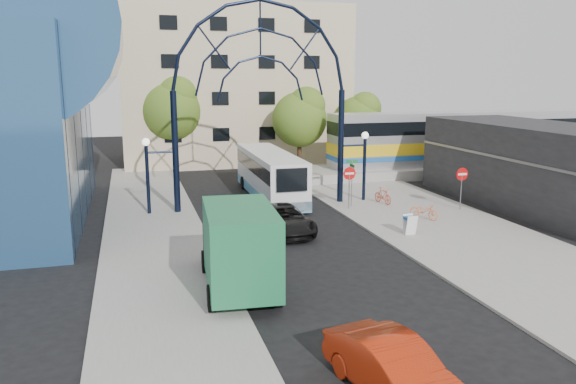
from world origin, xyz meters
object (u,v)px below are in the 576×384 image
object	(u,v)px
gateway_arch	(261,63)
bike_near_a	(424,211)
do_not_enter_sign	(462,178)
black_suv	(283,219)
tree_north_a	(301,116)
green_truck	(238,246)
tree_north_b	(172,107)
train_car	(476,137)
red_sedan	(394,370)
street_name_sign	(352,173)
city_bus	(270,174)
bike_near_b	(383,196)
tree_north_c	(360,117)
stop_sign	(349,177)
sandwich_board	(410,222)

from	to	relation	value
gateway_arch	bike_near_a	xyz separation A→B (m)	(7.83, -5.43, -7.99)
do_not_enter_sign	black_suv	size ratio (longest dim) A/B	0.49
tree_north_a	black_suv	world-z (taller)	tree_north_a
green_truck	tree_north_b	bearing A→B (deg)	94.60
train_car	red_sedan	bearing A→B (deg)	-126.85
gateway_arch	tree_north_b	size ratio (longest dim) A/B	1.70
do_not_enter_sign	tree_north_b	distance (m)	25.09
tree_north_a	green_truck	bearing A→B (deg)	-112.18
red_sedan	street_name_sign	bearing A→B (deg)	59.74
city_bus	gateway_arch	bearing A→B (deg)	-112.32
bike_near_a	bike_near_b	world-z (taller)	bike_near_b
gateway_arch	tree_north_a	xyz separation A→B (m)	(6.12, 11.93, -3.95)
do_not_enter_sign	street_name_sign	bearing A→B (deg)	155.84
city_bus	bike_near_b	size ratio (longest dim) A/B	6.76
do_not_enter_sign	tree_north_c	size ratio (longest dim) A/B	0.38
train_car	tree_north_b	world-z (taller)	tree_north_b
tree_north_b	city_bus	size ratio (longest dim) A/B	0.73
train_car	tree_north_b	size ratio (longest dim) A/B	3.14
stop_sign	green_truck	bearing A→B (deg)	-129.48
tree_north_a	bike_near_a	size ratio (longest dim) A/B	4.10
train_car	tree_north_c	size ratio (longest dim) A/B	3.86
do_not_enter_sign	street_name_sign	size ratio (longest dim) A/B	0.89
tree_north_a	red_sedan	bearing A→B (deg)	-103.19
sandwich_board	tree_north_b	world-z (taller)	tree_north_b
sandwich_board	train_car	distance (m)	21.65
city_bus	do_not_enter_sign	bearing A→B (deg)	-33.47
city_bus	red_sedan	xyz separation A→B (m)	(-2.71, -23.47, -0.83)
gateway_arch	green_truck	distance (m)	14.77
tree_north_a	tree_north_c	world-z (taller)	tree_north_a
bike_near_a	bike_near_b	bearing A→B (deg)	65.75
sandwich_board	bike_near_a	bearing A→B (deg)	49.27
sandwich_board	tree_north_c	size ratio (longest dim) A/B	0.15
city_bus	bike_near_b	xyz separation A→B (m)	(6.13, -4.05, -0.96)
gateway_arch	black_suv	bearing A→B (deg)	-92.14
train_car	city_bus	distance (m)	19.59
black_suv	tree_north_c	bearing A→B (deg)	55.47
street_name_sign	city_bus	world-z (taller)	city_bus
sandwich_board	train_car	bearing A→B (deg)	48.05
gateway_arch	city_bus	world-z (taller)	gateway_arch
green_truck	bike_near_b	bearing A→B (deg)	49.56
tree_north_c	red_sedan	bearing A→B (deg)	-111.50
gateway_arch	train_car	bearing A→B (deg)	21.80
black_suv	red_sedan	distance (m)	15.16
sandwich_board	green_truck	bearing A→B (deg)	-154.73
tree_north_a	bike_near_b	world-z (taller)	tree_north_a
tree_north_b	red_sedan	world-z (taller)	tree_north_b
tree_north_a	bike_near_b	size ratio (longest dim) A/B	4.32
red_sedan	bike_near_a	size ratio (longest dim) A/B	2.60
green_truck	tree_north_a	bearing A→B (deg)	72.31
gateway_arch	bike_near_a	bearing A→B (deg)	-34.73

